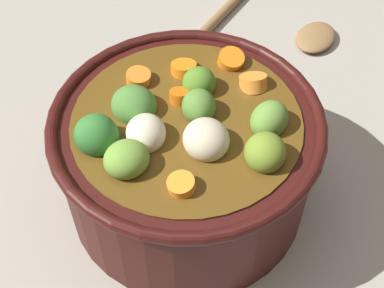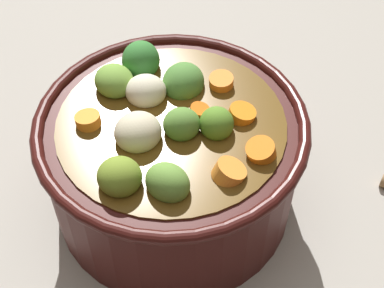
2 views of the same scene
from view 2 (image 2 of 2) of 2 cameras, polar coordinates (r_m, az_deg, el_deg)
ground_plane at (r=0.60m, az=-1.82°, el=-5.41°), size 1.10×1.10×0.00m
cooking_pot at (r=0.55m, az=-2.01°, el=-1.45°), size 0.25×0.25×0.14m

